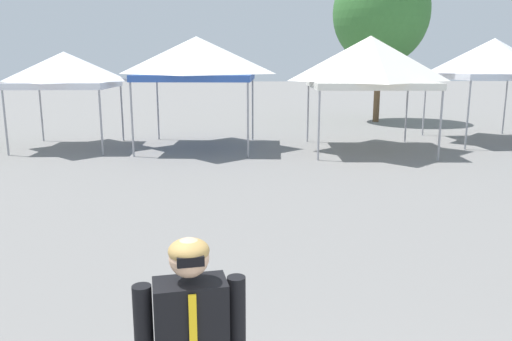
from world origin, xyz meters
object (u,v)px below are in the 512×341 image
Objects in this scene: canopy_tent_right_of_center at (197,58)px; canopy_tent_far_right at (65,70)px; canopy_tent_center at (370,62)px; tree_behind_tents_center at (381,12)px; canopy_tent_far_left at (493,59)px.

canopy_tent_far_right is at bearing 177.61° from canopy_tent_right_of_center.
canopy_tent_center is at bearing -5.51° from canopy_tent_far_right.
tree_behind_tents_center reaches higher than canopy_tent_far_right.
canopy_tent_far_right is 4.19m from canopy_tent_right_of_center.
tree_behind_tents_center is at bearing 41.68° from canopy_tent_right_of_center.
canopy_tent_center is (5.31, -0.74, -0.10)m from canopy_tent_right_of_center.
canopy_tent_far_right is at bearing -176.89° from canopy_tent_far_left.
tree_behind_tents_center is (2.41, 7.61, 2.14)m from canopy_tent_center.
canopy_tent_far_left is (4.69, 1.68, 0.11)m from canopy_tent_center.
canopy_tent_center is 4.98m from canopy_tent_far_left.
canopy_tent_far_left is (14.16, 0.77, 0.35)m from canopy_tent_far_right.
canopy_tent_right_of_center reaches higher than canopy_tent_center.
canopy_tent_far_left is (9.99, 0.94, 0.00)m from canopy_tent_right_of_center.
tree_behind_tents_center reaches higher than canopy_tent_right_of_center.
canopy_tent_far_left reaches higher than canopy_tent_far_right.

